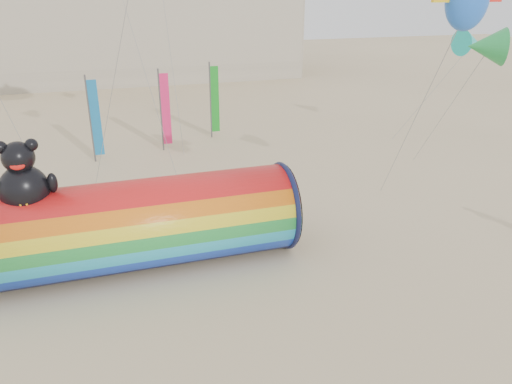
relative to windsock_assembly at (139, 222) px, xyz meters
name	(u,v)px	position (x,y,z in m)	size (l,w,h in m)	color
ground	(256,266)	(4.04, -1.47, -1.77)	(160.00, 160.00, 0.00)	#CCB58C
windsock_assembly	(139,222)	(0.00, 0.00, 0.00)	(11.59, 3.53, 5.34)	red
festival_banners	(161,109)	(2.81, 14.52, 0.86)	(8.56, 3.09, 5.20)	#59595E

